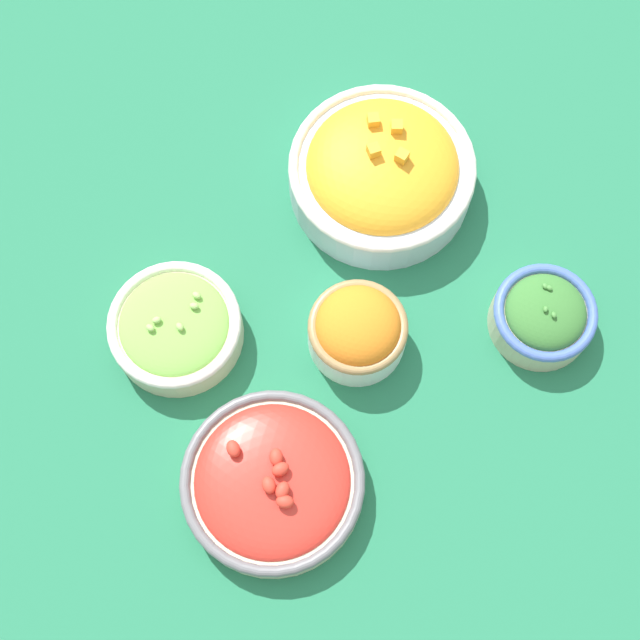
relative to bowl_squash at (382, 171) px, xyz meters
name	(u,v)px	position (x,y,z in m)	size (l,w,h in m)	color
ground_plane	(320,328)	(0.17, 0.10, -0.04)	(3.00, 3.00, 0.00)	#23704C
bowl_squash	(382,171)	(0.00, 0.00, 0.00)	(0.22, 0.22, 0.10)	#B2C1CC
bowl_cherry_tomatoes	(273,482)	(0.32, 0.21, -0.02)	(0.20, 0.20, 0.06)	beige
bowl_broccoli	(544,315)	(-0.03, 0.25, -0.01)	(0.12, 0.12, 0.06)	beige
bowl_lettuce	(175,327)	(0.31, 0.01, -0.01)	(0.15, 0.15, 0.06)	beige
bowl_carrots	(358,330)	(0.15, 0.14, 0.00)	(0.11, 0.11, 0.08)	white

